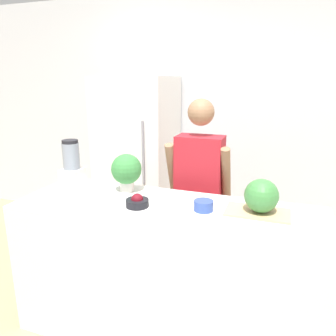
# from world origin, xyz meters

# --- Properties ---
(wall_back) EXTENTS (8.00, 0.06, 2.60)m
(wall_back) POSITION_xyz_m (0.00, 2.02, 1.30)
(wall_back) COLOR silver
(wall_back) RESTS_ON ground_plane
(counter_island) EXTENTS (1.98, 0.69, 0.94)m
(counter_island) POSITION_xyz_m (0.00, 0.34, 0.47)
(counter_island) COLOR white
(counter_island) RESTS_ON ground_plane
(refrigerator) EXTENTS (0.74, 0.72, 1.75)m
(refrigerator) POSITION_xyz_m (-0.79, 1.62, 0.87)
(refrigerator) COLOR white
(refrigerator) RESTS_ON ground_plane
(person) EXTENTS (0.51, 0.26, 1.58)m
(person) POSITION_xyz_m (0.06, 0.96, 0.81)
(person) COLOR #333338
(person) RESTS_ON ground_plane
(cutting_board) EXTENTS (0.38, 0.22, 0.01)m
(cutting_board) POSITION_xyz_m (0.56, 0.44, 0.94)
(cutting_board) COLOR tan
(cutting_board) RESTS_ON counter_island
(watermelon) EXTENTS (0.20, 0.20, 0.20)m
(watermelon) POSITION_xyz_m (0.57, 0.44, 1.05)
(watermelon) COLOR #3D7F3D
(watermelon) RESTS_ON cutting_board
(bowl_cherries) EXTENTS (0.15, 0.15, 0.09)m
(bowl_cherries) POSITION_xyz_m (-0.18, 0.29, 0.97)
(bowl_cherries) COLOR black
(bowl_cherries) RESTS_ON counter_island
(bowl_cream) EXTENTS (0.16, 0.16, 0.08)m
(bowl_cream) POSITION_xyz_m (0.05, 0.32, 0.96)
(bowl_cream) COLOR white
(bowl_cream) RESTS_ON counter_island
(bowl_small_blue) EXTENTS (0.12, 0.12, 0.07)m
(bowl_small_blue) POSITION_xyz_m (0.24, 0.37, 0.97)
(bowl_small_blue) COLOR #334C9E
(bowl_small_blue) RESTS_ON counter_island
(blender) EXTENTS (0.15, 0.15, 0.34)m
(blender) POSITION_xyz_m (-0.85, 0.56, 1.09)
(blender) COLOR silver
(blender) RESTS_ON counter_island
(potted_plant) EXTENTS (0.22, 0.22, 0.28)m
(potted_plant) POSITION_xyz_m (-0.37, 0.54, 1.09)
(potted_plant) COLOR beige
(potted_plant) RESTS_ON counter_island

